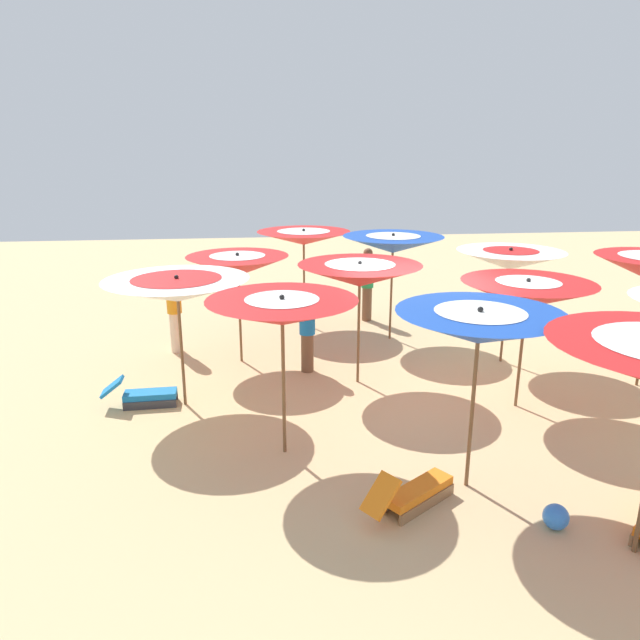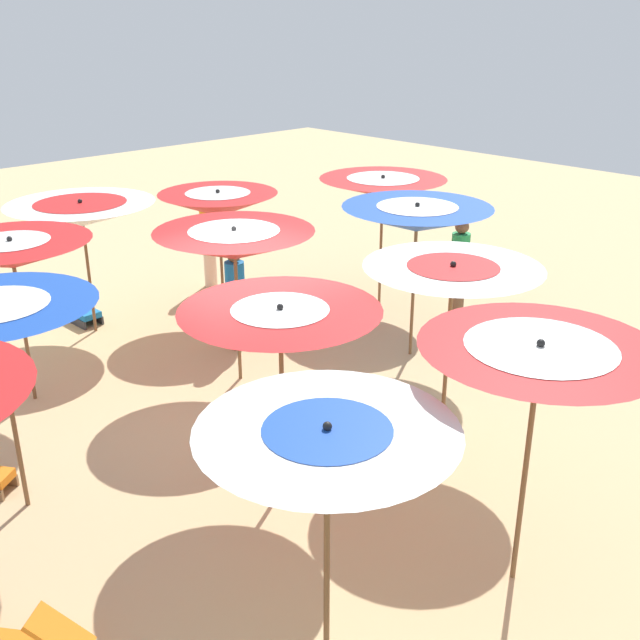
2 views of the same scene
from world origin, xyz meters
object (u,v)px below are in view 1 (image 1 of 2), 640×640
at_px(beach_umbrella_9, 479,327).
at_px(lounger_0, 144,394).
at_px(lounger_1, 413,493).
at_px(beachgoer_2, 367,283).
at_px(beach_umbrella_7, 238,265).
at_px(beach_umbrella_3, 304,238).
at_px(beach_umbrella_5, 527,294).
at_px(beach_umbrella_11, 177,289).
at_px(beachgoer_0, 174,308).
at_px(beach_ball, 556,517).
at_px(beachgoer_1, 307,329).
at_px(beach_umbrella_10, 282,312).
at_px(beach_umbrella_6, 360,275).
at_px(beach_umbrella_1, 510,260).
at_px(beach_umbrella_2, 393,244).

distance_m(beach_umbrella_9, lounger_0, 5.68).
xyz_separation_m(lounger_1, beachgoer_2, (-0.96, -7.79, 0.76)).
bearing_deg(lounger_1, beach_umbrella_7, 76.87).
distance_m(beach_umbrella_3, beach_umbrella_5, 5.92).
xyz_separation_m(beach_umbrella_5, beach_umbrella_11, (5.48, -0.69, 0.07)).
distance_m(beachgoer_0, beach_ball, 8.24).
bearing_deg(beach_umbrella_11, beach_ball, 139.61).
relative_size(lounger_1, beachgoer_1, 0.80).
xyz_separation_m(beach_umbrella_10, beachgoer_2, (-2.40, -6.29, -1.10)).
xyz_separation_m(beach_umbrella_6, beachgoer_2, (-0.92, -3.89, -1.05)).
bearing_deg(beach_umbrella_10, beach_ball, 144.84).
distance_m(beach_umbrella_1, beach_umbrella_7, 5.23).
bearing_deg(lounger_1, beach_umbrella_10, 98.72).
bearing_deg(lounger_1, beach_umbrella_6, 54.47).
xyz_separation_m(beach_umbrella_3, beachgoer_0, (2.84, 1.66, -1.15)).
bearing_deg(beach_umbrella_11, beach_umbrella_3, -118.76).
bearing_deg(beach_umbrella_5, beach_umbrella_11, -7.15).
distance_m(beach_umbrella_11, beachgoer_2, 6.10).
relative_size(beach_umbrella_5, beach_umbrella_7, 0.99).
bearing_deg(beach_umbrella_2, beach_umbrella_3, -35.96).
bearing_deg(beach_umbrella_3, beach_umbrella_10, 82.35).
relative_size(beach_umbrella_2, beach_umbrella_11, 1.04).
distance_m(beach_umbrella_9, beachgoer_0, 7.12).
bearing_deg(beachgoer_0, beach_umbrella_2, 145.86).
bearing_deg(beach_umbrella_1, beach_umbrella_6, 13.25).
bearing_deg(beach_umbrella_1, beach_ball, 72.95).
bearing_deg(beachgoer_2, beach_umbrella_5, 96.35).
xyz_separation_m(beach_umbrella_5, lounger_0, (6.14, -0.72, -1.72)).
distance_m(beach_umbrella_6, lounger_0, 4.17).
bearing_deg(beach_umbrella_11, lounger_0, -3.00).
bearing_deg(beachgoer_1, beach_umbrella_10, 50.81).
bearing_deg(beachgoer_2, beach_umbrella_1, 114.04).
height_order(beach_umbrella_3, beachgoer_1, beach_umbrella_3).
bearing_deg(lounger_0, beach_ball, -39.06).
height_order(beach_umbrella_3, beach_umbrella_11, beach_umbrella_3).
relative_size(beachgoer_0, beachgoer_1, 1.13).
relative_size(lounger_0, beachgoer_1, 0.75).
xyz_separation_m(beach_umbrella_1, lounger_0, (6.76, 1.32, -1.88)).
bearing_deg(beach_ball, beach_umbrella_2, -87.52).
bearing_deg(beach_umbrella_11, beachgoer_0, -80.49).
distance_m(beach_umbrella_5, beachgoer_0, 6.89).
height_order(beach_umbrella_6, beachgoer_0, beach_umbrella_6).
xyz_separation_m(beach_umbrella_10, beach_umbrella_11, (1.57, -1.76, -0.08)).
distance_m(beach_umbrella_2, beach_ball, 7.16).
distance_m(beach_umbrella_5, beach_umbrella_7, 5.29).
bearing_deg(beach_umbrella_1, beach_umbrella_7, -6.75).
distance_m(beach_umbrella_9, beachgoer_2, 7.49).
height_order(beach_umbrella_11, beachgoer_2, beach_umbrella_11).
bearing_deg(beach_umbrella_9, beachgoer_2, -91.13).
relative_size(beach_umbrella_3, lounger_0, 1.92).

